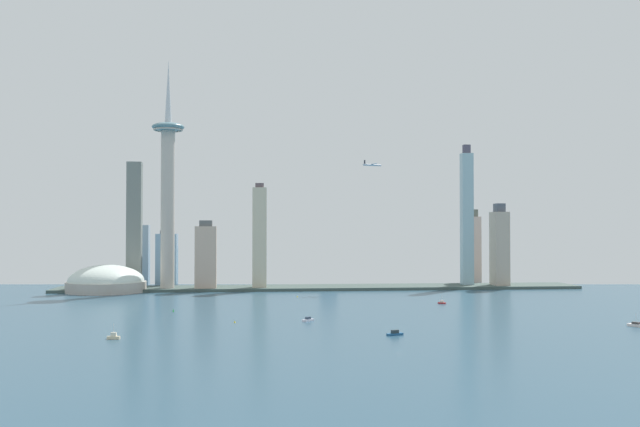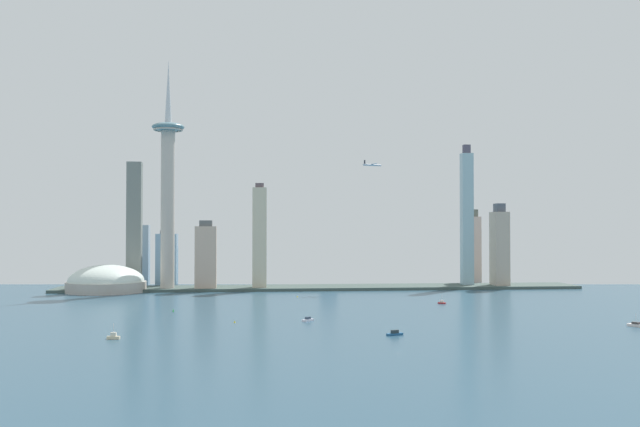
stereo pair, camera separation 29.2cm
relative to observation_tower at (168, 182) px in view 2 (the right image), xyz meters
name	(u,v)px [view 2 (the right image)]	position (x,y,z in m)	size (l,w,h in m)	color
ground_plane	(398,350)	(195.17, -463.50, -137.12)	(6000.00, 6000.00, 0.00)	#2B4D61
waterfront_pier	(321,287)	(195.17, 11.79, -135.30)	(672.83, 68.96, 3.64)	#40524C
observation_tower	(168,182)	(0.00, 0.00, 0.00)	(40.69, 40.69, 290.72)	beige
stadium_dome	(106,283)	(-73.08, -8.54, -125.95)	(96.80, 96.80, 41.60)	#B8AEA3
skyscraper_0	(206,266)	(42.68, 90.60, -110.35)	(23.19, 20.55, 59.65)	gray
skyscraper_1	(144,255)	(-42.62, 94.86, -95.47)	(14.49, 18.93, 83.28)	#92A9BB
skyscraper_2	(500,248)	(431.78, 4.73, -84.83)	(19.04, 26.82, 111.46)	#BCAB99
skyscraper_3	(167,260)	(-7.39, 58.90, -100.57)	(27.41, 25.91, 76.03)	#79A2C5
skyscraper_4	(259,238)	(114.94, -0.48, -70.87)	(17.75, 14.21, 136.02)	beige
skyscraper_5	(206,258)	(47.86, -6.80, -95.20)	(26.63, 13.92, 88.40)	beige
skyscraper_6	(467,219)	(391.73, 18.22, -45.41)	(15.16, 13.18, 190.62)	#9BBFCA
skyscraper_7	(474,249)	(417.40, 69.42, -87.57)	(14.45, 26.20, 105.40)	#CCADA0
skyscraper_8	(328,267)	(215.53, 113.32, -114.44)	(24.30, 21.35, 50.57)	#889AAD
skyscraper_9	(134,225)	(-46.19, 33.54, -54.77)	(18.73, 14.94, 164.68)	gray
boat_0	(308,320)	(150.45, -313.56, -135.81)	(10.50, 11.14, 3.59)	white
boat_1	(442,302)	(300.15, -186.65, -135.79)	(8.25, 6.78, 9.00)	#A92224
boat_2	(395,333)	(206.22, -399.57, -135.72)	(12.89, 8.10, 3.91)	#1E5181
boat_3	(636,325)	(405.07, -372.96, -135.73)	(10.43, 13.77, 10.35)	white
boat_4	(113,337)	(7.26, -397.68, -135.37)	(9.14, 4.05, 11.07)	beige
channel_buoy_0	(297,296)	(156.46, -98.08, -136.28)	(1.60, 1.60, 1.68)	yellow
channel_buoy_1	(173,310)	(31.23, -232.25, -135.72)	(1.36, 1.36, 2.78)	green
channel_buoy_2	(235,322)	(89.70, -316.14, -136.34)	(1.77, 1.77, 1.55)	yellow
airplane	(372,165)	(259.81, -2.36, 23.49)	(25.34, 24.17, 7.34)	silver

